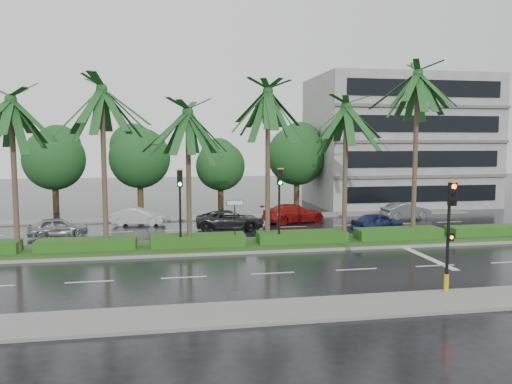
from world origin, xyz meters
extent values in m
plane|color=black|center=(0.00, 0.00, 0.00)|extent=(120.00, 120.00, 0.00)
cube|color=slate|center=(0.00, -10.20, 0.06)|extent=(40.00, 2.40, 0.12)
cube|color=slate|center=(0.00, 12.00, 0.06)|extent=(40.00, 2.00, 0.12)
cube|color=gray|center=(0.00, 1.00, 0.07)|extent=(36.00, 4.00, 0.14)
cube|color=#20531B|center=(0.00, 1.00, 0.14)|extent=(35.60, 3.70, 0.02)
cube|color=#204A15|center=(-9.00, 1.00, 0.45)|extent=(5.20, 1.40, 0.60)
cube|color=#204A15|center=(-3.00, 1.00, 0.45)|extent=(5.20, 1.40, 0.60)
cube|color=#204A15|center=(3.00, 1.00, 0.45)|extent=(5.20, 1.40, 0.60)
cube|color=#204A15|center=(9.00, 1.00, 0.45)|extent=(5.20, 1.40, 0.60)
cube|color=#204A15|center=(15.00, 1.00, 0.45)|extent=(5.20, 1.40, 0.60)
cube|color=silver|center=(-12.00, 7.00, 0.01)|extent=(2.00, 0.12, 0.01)
cube|color=silver|center=(-8.00, -5.00, 0.01)|extent=(2.00, 0.12, 0.01)
cube|color=silver|center=(-8.00, 7.00, 0.01)|extent=(2.00, 0.12, 0.01)
cube|color=silver|center=(-4.00, -5.00, 0.01)|extent=(2.00, 0.12, 0.01)
cube|color=silver|center=(-4.00, 7.00, 0.01)|extent=(2.00, 0.12, 0.01)
cube|color=silver|center=(0.00, -5.00, 0.01)|extent=(2.00, 0.12, 0.01)
cube|color=silver|center=(0.00, 7.00, 0.01)|extent=(2.00, 0.12, 0.01)
cube|color=silver|center=(4.00, -5.00, 0.01)|extent=(2.00, 0.12, 0.01)
cube|color=silver|center=(4.00, 7.00, 0.01)|extent=(2.00, 0.12, 0.01)
cube|color=silver|center=(8.00, -5.00, 0.01)|extent=(2.00, 0.12, 0.01)
cube|color=silver|center=(8.00, 7.00, 0.01)|extent=(2.00, 0.12, 0.01)
cube|color=silver|center=(12.00, -5.00, 0.01)|extent=(2.00, 0.12, 0.01)
cube|color=silver|center=(12.00, 7.00, 0.01)|extent=(2.00, 0.12, 0.01)
cube|color=silver|center=(16.00, 7.00, 0.01)|extent=(2.00, 0.12, 0.01)
cube|color=silver|center=(8.50, -3.00, 0.01)|extent=(0.40, 6.00, 0.01)
cylinder|color=#3D3323|center=(-12.50, 1.00, 4.14)|extent=(0.28, 0.28, 7.98)
cylinder|color=#3D3323|center=(-12.50, 1.00, 0.37)|extent=(0.40, 0.40, 0.44)
cylinder|color=#3D3323|center=(-8.00, 1.10, 4.45)|extent=(0.28, 0.28, 8.61)
cylinder|color=#3D3323|center=(-8.00, 1.10, 0.37)|extent=(0.40, 0.40, 0.44)
cylinder|color=#3D3323|center=(-3.50, 0.90, 3.87)|extent=(0.28, 0.28, 7.43)
cylinder|color=#3D3323|center=(-3.50, 0.90, 0.37)|extent=(0.40, 0.40, 0.44)
cylinder|color=#3D3323|center=(1.00, 1.20, 4.47)|extent=(0.28, 0.28, 8.65)
cylinder|color=#3D3323|center=(1.00, 1.20, 0.37)|extent=(0.40, 0.40, 0.44)
cylinder|color=#3D3323|center=(5.50, 0.80, 4.07)|extent=(0.28, 0.28, 7.85)
cylinder|color=#3D3323|center=(5.50, 0.80, 0.37)|extent=(0.40, 0.40, 0.44)
cylinder|color=#3D3323|center=(10.00, 1.10, 5.08)|extent=(0.28, 0.28, 9.85)
cylinder|color=#3D3323|center=(10.00, 1.10, 0.37)|extent=(0.40, 0.40, 0.44)
cylinder|color=black|center=(6.00, -9.30, 1.82)|extent=(0.12, 0.12, 3.40)
cube|color=black|center=(6.00, -9.48, 3.97)|extent=(0.30, 0.18, 0.90)
cube|color=gold|center=(6.00, -9.60, 4.45)|extent=(0.34, 0.12, 0.06)
cylinder|color=#FF0C05|center=(6.00, -9.58, 4.27)|extent=(0.18, 0.04, 0.18)
cylinder|color=black|center=(6.00, -9.58, 3.97)|extent=(0.18, 0.04, 0.18)
cylinder|color=black|center=(6.00, -9.58, 3.67)|extent=(0.18, 0.04, 0.18)
cylinder|color=gold|center=(6.00, -9.30, 0.47)|extent=(0.18, 0.18, 0.70)
cube|color=black|center=(6.00, -9.46, 2.32)|extent=(0.22, 0.16, 0.32)
cylinder|color=#FF0C05|center=(6.00, -9.55, 2.32)|extent=(0.12, 0.03, 0.12)
cylinder|color=black|center=(-4.00, 0.40, 1.85)|extent=(0.12, 0.12, 3.40)
cube|color=black|center=(-4.00, 0.22, 4.00)|extent=(0.30, 0.18, 0.90)
cube|color=gold|center=(-4.00, 0.10, 4.48)|extent=(0.34, 0.12, 0.06)
cylinder|color=black|center=(-4.00, 0.12, 4.30)|extent=(0.18, 0.04, 0.18)
cylinder|color=black|center=(-4.00, 0.12, 4.00)|extent=(0.18, 0.04, 0.18)
cylinder|color=#0CE519|center=(-4.00, 0.12, 3.70)|extent=(0.18, 0.04, 0.18)
cylinder|color=black|center=(1.50, 0.40, 1.85)|extent=(0.12, 0.12, 3.40)
cube|color=black|center=(1.50, 0.22, 4.00)|extent=(0.30, 0.18, 0.90)
cube|color=gold|center=(1.50, 0.10, 4.48)|extent=(0.34, 0.12, 0.06)
cylinder|color=black|center=(1.50, 0.12, 4.30)|extent=(0.18, 0.04, 0.18)
cylinder|color=black|center=(1.50, 0.12, 4.00)|extent=(0.18, 0.04, 0.18)
cylinder|color=#0CE519|center=(1.50, 0.12, 3.70)|extent=(0.18, 0.04, 0.18)
cylinder|color=black|center=(-1.00, 0.50, 1.45)|extent=(0.06, 0.06, 2.60)
cube|color=#0C5926|center=(-1.00, 0.47, 2.60)|extent=(0.95, 0.04, 0.30)
cube|color=white|center=(-1.00, 0.45, 2.60)|extent=(0.85, 0.01, 0.22)
cylinder|color=#39291A|center=(-14.00, 17.50, 1.25)|extent=(0.52, 0.52, 2.49)
sphere|color=#184018|center=(-14.00, 17.50, 4.49)|extent=(5.13, 5.13, 5.13)
sphere|color=#184018|center=(-14.00, 17.80, 5.49)|extent=(3.85, 3.85, 3.85)
cylinder|color=#39291A|center=(-7.00, 17.50, 1.27)|extent=(0.52, 0.52, 2.54)
sphere|color=#184018|center=(-7.00, 17.50, 4.58)|extent=(5.23, 5.23, 5.23)
sphere|color=#184018|center=(-7.00, 17.80, 5.60)|extent=(3.93, 3.93, 3.93)
cylinder|color=#39291A|center=(0.00, 17.50, 1.06)|extent=(0.52, 0.52, 2.12)
sphere|color=#184018|center=(0.00, 17.50, 3.82)|extent=(4.37, 4.37, 4.37)
sphere|color=#184018|center=(0.00, 17.80, 4.67)|extent=(3.28, 3.28, 3.28)
cylinder|color=#39291A|center=(7.00, 17.50, 1.31)|extent=(0.52, 0.52, 2.62)
sphere|color=#184018|center=(7.00, 17.50, 4.72)|extent=(5.39, 5.39, 5.39)
sphere|color=#184018|center=(7.00, 17.80, 5.77)|extent=(4.04, 4.04, 4.04)
cylinder|color=#39291A|center=(14.00, 17.50, 1.05)|extent=(0.52, 0.52, 2.10)
sphere|color=#184018|center=(14.00, 17.50, 3.78)|extent=(4.32, 4.32, 4.32)
sphere|color=#184018|center=(14.00, 17.80, 4.62)|extent=(3.24, 3.24, 3.24)
cube|color=gray|center=(17.00, 18.00, 6.00)|extent=(16.00, 10.00, 12.00)
imported|color=gray|center=(-11.50, 5.99, 0.62)|extent=(2.39, 3.89, 1.24)
imported|color=#B3B3B3|center=(-6.77, 9.68, 0.61)|extent=(1.86, 3.88, 1.23)
imported|color=#242326|center=(-0.50, 6.73, 0.65)|extent=(2.53, 4.81, 1.29)
imported|color=maroon|center=(4.50, 8.77, 0.69)|extent=(3.12, 5.10, 1.38)
imported|color=#1A2150|center=(9.00, 4.00, 0.64)|extent=(2.75, 4.06, 1.28)
imported|color=#4F5254|center=(13.50, 8.95, 0.63)|extent=(1.73, 3.95, 1.26)
camera|label=1|loc=(-4.62, -26.69, 5.93)|focal=35.00mm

